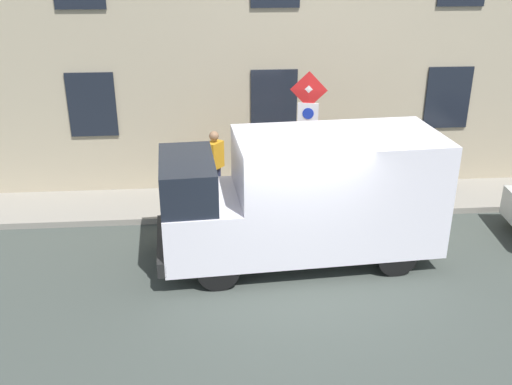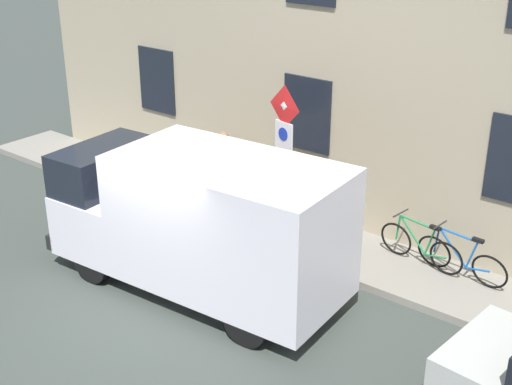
# 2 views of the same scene
# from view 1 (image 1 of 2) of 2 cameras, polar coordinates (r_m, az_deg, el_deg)

# --- Properties ---
(ground_plane) EXTENTS (80.00, 80.00, 0.00)m
(ground_plane) POSITION_cam_1_polar(r_m,az_deg,el_deg) (10.83, 4.08, -8.47)
(ground_plane) COLOR #3C433E
(sidewalk_slab) EXTENTS (1.75, 17.45, 0.14)m
(sidewalk_slab) POSITION_cam_1_polar(r_m,az_deg,el_deg) (13.73, 2.06, -0.88)
(sidewalk_slab) COLOR gray
(sidewalk_slab) RESTS_ON ground_plane
(building_facade) EXTENTS (0.75, 15.45, 7.18)m
(building_facade) POSITION_cam_1_polar(r_m,az_deg,el_deg) (13.91, 1.69, 14.60)
(building_facade) COLOR tan
(building_facade) RESTS_ON ground_plane
(sign_post_stacked) EXTENTS (0.20, 0.55, 3.04)m
(sign_post_stacked) POSITION_cam_1_polar(r_m,az_deg,el_deg) (12.48, 5.13, 6.46)
(sign_post_stacked) COLOR #474C47
(sign_post_stacked) RESTS_ON sidewalk_slab
(delivery_van) EXTENTS (2.37, 5.46, 2.50)m
(delivery_van) POSITION_cam_1_polar(r_m,az_deg,el_deg) (10.93, 4.91, -0.29)
(delivery_van) COLOR white
(delivery_van) RESTS_ON ground_plane
(bicycle_blue) EXTENTS (0.46, 1.72, 0.89)m
(bicycle_blue) POSITION_cam_1_polar(r_m,az_deg,el_deg) (14.71, 16.30, 1.70)
(bicycle_blue) COLOR black
(bicycle_blue) RESTS_ON sidewalk_slab
(bicycle_green) EXTENTS (0.46, 1.71, 0.89)m
(bicycle_green) POSITION_cam_1_polar(r_m,az_deg,el_deg) (14.46, 13.44, 1.64)
(bicycle_green) COLOR black
(bicycle_green) RESTS_ON sidewalk_slab
(pedestrian) EXTENTS (0.48, 0.45, 1.72)m
(pedestrian) POSITION_cam_1_polar(r_m,az_deg,el_deg) (13.25, -4.11, 2.82)
(pedestrian) COLOR #262B47
(pedestrian) RESTS_ON sidewalk_slab
(litter_bin) EXTENTS (0.44, 0.44, 0.90)m
(litter_bin) POSITION_cam_1_polar(r_m,az_deg,el_deg) (13.03, 1.81, 0.24)
(litter_bin) COLOR #2D5133
(litter_bin) RESTS_ON sidewalk_slab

